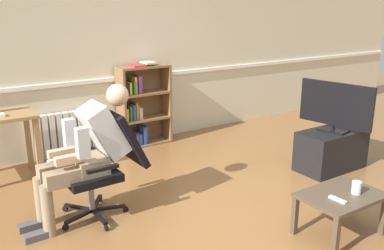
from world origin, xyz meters
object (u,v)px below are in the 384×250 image
(spare_remote, at_px, (338,200))
(person_seated, at_px, (86,151))
(bookshelf, at_px, (141,108))
(computer_mouse, at_px, (1,115))
(tv_stand, at_px, (331,150))
(tv_screen, at_px, (335,106))
(coffee_table, at_px, (341,200))
(radiator, at_px, (67,134))
(office_chair, at_px, (106,160))
(drinking_glass, at_px, (356,188))

(spare_remote, bearing_deg, person_seated, -47.50)
(bookshelf, xyz_separation_m, person_seated, (-1.32, -1.60, 0.12))
(computer_mouse, distance_m, tv_stand, 3.67)
(person_seated, distance_m, tv_stand, 2.84)
(tv_stand, height_order, tv_screen, tv_screen)
(bookshelf, height_order, coffee_table, bookshelf)
(radiator, distance_m, office_chair, 1.72)
(office_chair, height_order, spare_remote, office_chair)
(office_chair, xyz_separation_m, drinking_glass, (1.58, -1.49, -0.10))
(person_seated, bearing_deg, radiator, 167.82)
(person_seated, bearing_deg, drinking_glass, 48.28)
(tv_screen, height_order, drinking_glass, tv_screen)
(office_chair, height_order, person_seated, person_seated)
(tv_screen, height_order, spare_remote, tv_screen)
(coffee_table, bearing_deg, person_seated, 139.35)
(computer_mouse, distance_m, drinking_glass, 3.50)
(tv_stand, xyz_separation_m, tv_screen, (0.00, 0.00, 0.53))
(computer_mouse, xyz_separation_m, bookshelf, (1.79, 0.41, -0.25))
(office_chair, bearing_deg, person_seated, -90.00)
(radiator, xyz_separation_m, spare_remote, (1.21, -3.18, 0.09))
(tv_stand, relative_size, tv_screen, 0.96)
(spare_remote, bearing_deg, bookshelf, -89.43)
(tv_screen, relative_size, drinking_glass, 8.07)
(person_seated, distance_m, tv_screen, 2.81)
(office_chair, height_order, drinking_glass, office_chair)
(computer_mouse, height_order, tv_stand, computer_mouse)
(tv_stand, distance_m, tv_screen, 0.53)
(tv_screen, bearing_deg, bookshelf, 24.20)
(bookshelf, height_order, drinking_glass, bookshelf)
(bookshelf, height_order, spare_remote, bookshelf)
(office_chair, bearing_deg, spare_remote, 40.52)
(person_seated, bearing_deg, office_chair, 90.00)
(radiator, relative_size, office_chair, 0.80)
(computer_mouse, relative_size, coffee_table, 0.15)
(person_seated, xyz_separation_m, drinking_glass, (1.76, -1.48, -0.22))
(computer_mouse, xyz_separation_m, radiator, (0.79, 0.51, -0.48))
(radiator, height_order, drinking_glass, radiator)
(tv_screen, xyz_separation_m, spare_remote, (-1.26, -1.06, -0.38))
(radiator, relative_size, spare_remote, 5.14)
(drinking_glass, bearing_deg, computer_mouse, 129.91)
(tv_screen, bearing_deg, tv_stand, 90.00)
(bookshelf, bearing_deg, office_chair, -125.46)
(computer_mouse, bearing_deg, office_chair, -61.05)
(tv_stand, bearing_deg, spare_remote, -139.80)
(bookshelf, bearing_deg, person_seated, -129.41)
(person_seated, bearing_deg, computer_mouse, -159.76)
(tv_stand, bearing_deg, bookshelf, 125.86)
(person_seated, height_order, tv_stand, person_seated)
(coffee_table, relative_size, spare_remote, 4.50)
(person_seated, relative_size, coffee_table, 1.78)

